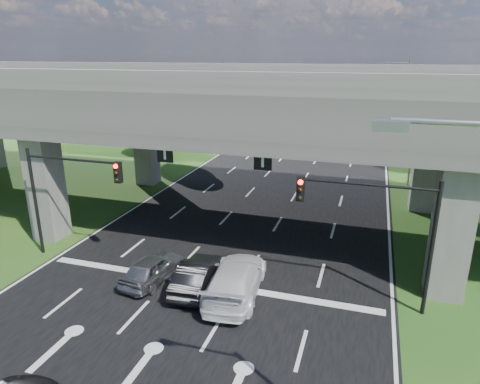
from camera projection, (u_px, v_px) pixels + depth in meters
The scene contains 17 objects.
ground at pixel (172, 325), 17.78m from camera, with size 160.00×160.00×0.00m, color #1E4D19.
road at pixel (243, 233), 26.85m from camera, with size 18.00×120.00×0.03m, color black.
overpass at pixel (252, 102), 26.21m from camera, with size 80.00×15.00×10.00m.
warehouse at pixel (110, 123), 56.29m from camera, with size 20.00×10.00×4.00m, color #9E9E99.
signal_right at pixel (379, 219), 17.84m from camera, with size 5.76×0.54×6.00m.
signal_left at pixel (65, 185), 22.28m from camera, with size 5.76×0.54×6.00m.
streetlight_far at pixel (411, 116), 34.87m from camera, with size 3.38×0.25×10.00m.
streetlight_beyond at pixel (402, 97), 49.39m from camera, with size 3.38×0.25×10.00m.
tree_left_near at pixel (158, 114), 43.83m from camera, with size 4.50×4.50×7.80m.
tree_left_mid at pixel (168, 110), 52.14m from camera, with size 3.91×3.90×6.76m.
tree_left_far at pixel (220, 96), 57.97m from camera, with size 4.80×4.80×8.32m.
tree_right_near at pixel (441, 127), 38.09m from camera, with size 4.20×4.20×7.28m.
tree_right_mid at pixel (462, 119), 44.60m from camera, with size 3.91×3.90×6.76m.
tree_right_far at pixel (416, 103), 52.79m from camera, with size 4.50×4.50×7.80m.
car_silver at pixel (153, 268), 20.99m from camera, with size 1.57×3.91×1.33m, color #95969C.
car_dark at pixel (197, 275), 20.30m from camera, with size 1.50×4.29×1.41m, color black.
car_white at pixel (235, 279), 19.73m from camera, with size 2.27×5.59×1.62m, color silver.
Camera 1 is at (7.22, -13.65, 10.78)m, focal length 32.00 mm.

